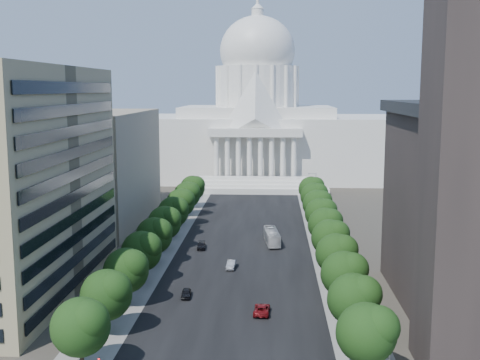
% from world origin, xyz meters
% --- Properties ---
extents(road_asphalt, '(30.00, 260.00, 0.01)m').
position_xyz_m(road_asphalt, '(0.00, 90.00, 0.00)').
color(road_asphalt, black).
rests_on(road_asphalt, ground).
extents(sidewalk_left, '(8.00, 260.00, 0.02)m').
position_xyz_m(sidewalk_left, '(-19.00, 90.00, 0.00)').
color(sidewalk_left, gray).
rests_on(sidewalk_left, ground).
extents(sidewalk_right, '(8.00, 260.00, 0.02)m').
position_xyz_m(sidewalk_right, '(19.00, 90.00, 0.00)').
color(sidewalk_right, gray).
rests_on(sidewalk_right, ground).
extents(capitol, '(120.00, 56.00, 73.00)m').
position_xyz_m(capitol, '(0.00, 184.89, 20.01)').
color(capitol, white).
rests_on(capitol, ground).
extents(office_block_left_far, '(38.00, 52.00, 30.00)m').
position_xyz_m(office_block_left_far, '(-48.00, 100.00, 15.00)').
color(office_block_left_far, gray).
rests_on(office_block_left_far, ground).
extents(tree_l_a, '(7.79, 7.60, 9.97)m').
position_xyz_m(tree_l_a, '(-17.66, 11.81, 6.45)').
color(tree_l_a, '#33261C').
rests_on(tree_l_a, ground).
extents(tree_l_b, '(7.79, 7.60, 9.97)m').
position_xyz_m(tree_l_b, '(-17.66, 23.81, 6.45)').
color(tree_l_b, '#33261C').
rests_on(tree_l_b, ground).
extents(tree_l_c, '(7.79, 7.60, 9.97)m').
position_xyz_m(tree_l_c, '(-17.66, 35.81, 6.45)').
color(tree_l_c, '#33261C').
rests_on(tree_l_c, ground).
extents(tree_l_d, '(7.79, 7.60, 9.97)m').
position_xyz_m(tree_l_d, '(-17.66, 47.81, 6.45)').
color(tree_l_d, '#33261C').
rests_on(tree_l_d, ground).
extents(tree_l_e, '(7.79, 7.60, 9.97)m').
position_xyz_m(tree_l_e, '(-17.66, 59.81, 6.45)').
color(tree_l_e, '#33261C').
rests_on(tree_l_e, ground).
extents(tree_l_f, '(7.79, 7.60, 9.97)m').
position_xyz_m(tree_l_f, '(-17.66, 71.81, 6.45)').
color(tree_l_f, '#33261C').
rests_on(tree_l_f, ground).
extents(tree_l_g, '(7.79, 7.60, 9.97)m').
position_xyz_m(tree_l_g, '(-17.66, 83.81, 6.45)').
color(tree_l_g, '#33261C').
rests_on(tree_l_g, ground).
extents(tree_l_h, '(7.79, 7.60, 9.97)m').
position_xyz_m(tree_l_h, '(-17.66, 95.81, 6.45)').
color(tree_l_h, '#33261C').
rests_on(tree_l_h, ground).
extents(tree_l_i, '(7.79, 7.60, 9.97)m').
position_xyz_m(tree_l_i, '(-17.66, 107.81, 6.45)').
color(tree_l_i, '#33261C').
rests_on(tree_l_i, ground).
extents(tree_l_j, '(7.79, 7.60, 9.97)m').
position_xyz_m(tree_l_j, '(-17.66, 119.81, 6.45)').
color(tree_l_j, '#33261C').
rests_on(tree_l_j, ground).
extents(tree_r_a, '(7.79, 7.60, 9.97)m').
position_xyz_m(tree_r_a, '(18.34, 11.81, 6.45)').
color(tree_r_a, '#33261C').
rests_on(tree_r_a, ground).
extents(tree_r_b, '(7.79, 7.60, 9.97)m').
position_xyz_m(tree_r_b, '(18.34, 23.81, 6.45)').
color(tree_r_b, '#33261C').
rests_on(tree_r_b, ground).
extents(tree_r_c, '(7.79, 7.60, 9.97)m').
position_xyz_m(tree_r_c, '(18.34, 35.81, 6.45)').
color(tree_r_c, '#33261C').
rests_on(tree_r_c, ground).
extents(tree_r_d, '(7.79, 7.60, 9.97)m').
position_xyz_m(tree_r_d, '(18.34, 47.81, 6.45)').
color(tree_r_d, '#33261C').
rests_on(tree_r_d, ground).
extents(tree_r_e, '(7.79, 7.60, 9.97)m').
position_xyz_m(tree_r_e, '(18.34, 59.81, 6.45)').
color(tree_r_e, '#33261C').
rests_on(tree_r_e, ground).
extents(tree_r_f, '(7.79, 7.60, 9.97)m').
position_xyz_m(tree_r_f, '(18.34, 71.81, 6.45)').
color(tree_r_f, '#33261C').
rests_on(tree_r_f, ground).
extents(tree_r_g, '(7.79, 7.60, 9.97)m').
position_xyz_m(tree_r_g, '(18.34, 83.81, 6.45)').
color(tree_r_g, '#33261C').
rests_on(tree_r_g, ground).
extents(tree_r_h, '(7.79, 7.60, 9.97)m').
position_xyz_m(tree_r_h, '(18.34, 95.81, 6.45)').
color(tree_r_h, '#33261C').
rests_on(tree_r_h, ground).
extents(tree_r_i, '(7.79, 7.60, 9.97)m').
position_xyz_m(tree_r_i, '(18.34, 107.81, 6.45)').
color(tree_r_i, '#33261C').
rests_on(tree_r_i, ground).
extents(tree_r_j, '(7.79, 7.60, 9.97)m').
position_xyz_m(tree_r_j, '(18.34, 119.81, 6.45)').
color(tree_r_j, '#33261C').
rests_on(tree_r_j, ground).
extents(streetlight_a, '(2.61, 0.44, 9.00)m').
position_xyz_m(streetlight_a, '(19.90, 10.00, 5.82)').
color(streetlight_a, gray).
rests_on(streetlight_a, ground).
extents(streetlight_b, '(2.61, 0.44, 9.00)m').
position_xyz_m(streetlight_b, '(19.90, 35.00, 5.82)').
color(streetlight_b, gray).
rests_on(streetlight_b, ground).
extents(streetlight_c, '(2.61, 0.44, 9.00)m').
position_xyz_m(streetlight_c, '(19.90, 60.00, 5.82)').
color(streetlight_c, gray).
rests_on(streetlight_c, ground).
extents(streetlight_d, '(2.61, 0.44, 9.00)m').
position_xyz_m(streetlight_d, '(19.90, 85.00, 5.82)').
color(streetlight_d, gray).
rests_on(streetlight_d, ground).
extents(streetlight_e, '(2.61, 0.44, 9.00)m').
position_xyz_m(streetlight_e, '(19.90, 110.00, 5.82)').
color(streetlight_e, gray).
rests_on(streetlight_e, ground).
extents(streetlight_f, '(2.61, 0.44, 9.00)m').
position_xyz_m(streetlight_f, '(19.90, 135.00, 5.82)').
color(streetlight_f, gray).
rests_on(streetlight_f, ground).
extents(car_dark_a, '(1.94, 4.24, 1.41)m').
position_xyz_m(car_dark_a, '(-8.64, 40.65, 0.71)').
color(car_dark_a, black).
rests_on(car_dark_a, ground).
extents(car_silver, '(1.94, 4.79, 1.54)m').
position_xyz_m(car_silver, '(-1.93, 58.16, 0.77)').
color(car_silver, '#ADAEB5').
rests_on(car_silver, ground).
extents(car_red, '(2.78, 5.55, 1.51)m').
position_xyz_m(car_red, '(4.69, 33.60, 0.75)').
color(car_red, maroon).
rests_on(car_red, ground).
extents(car_dark_b, '(2.23, 4.76, 1.34)m').
position_xyz_m(car_dark_b, '(-9.74, 72.78, 0.67)').
color(car_dark_b, black).
rests_on(car_dark_b, ground).
extents(city_bus, '(4.17, 12.28, 3.35)m').
position_xyz_m(city_bus, '(6.29, 78.42, 1.68)').
color(city_bus, silver).
rests_on(city_bus, ground).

